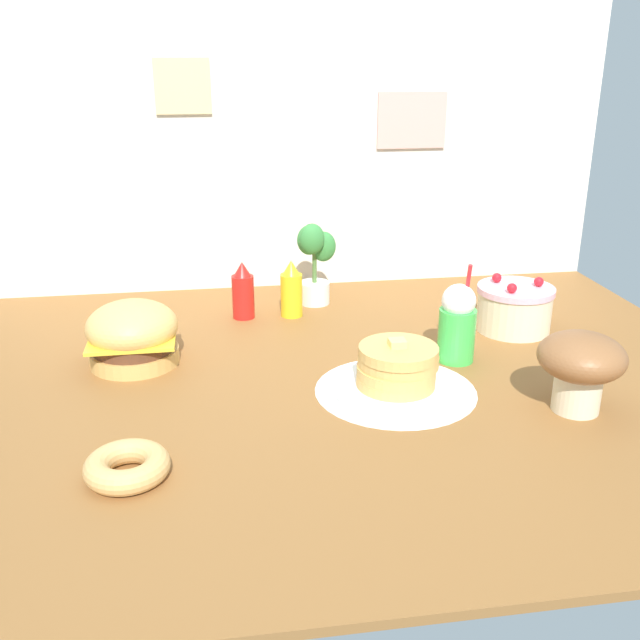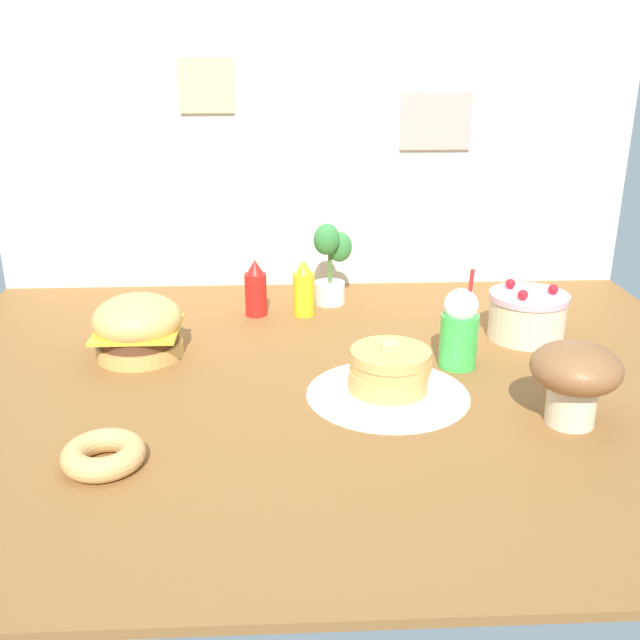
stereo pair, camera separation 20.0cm
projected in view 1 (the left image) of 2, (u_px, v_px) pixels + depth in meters
ground_plane at (332, 383)px, 1.93m from camera, size 2.29×1.74×0.02m
back_wall at (292, 139)px, 2.53m from camera, size 2.29×0.04×1.07m
doily_mat at (395, 390)px, 1.86m from camera, size 0.42×0.42×0.00m
burger at (133, 335)px, 2.00m from camera, size 0.25×0.25×0.18m
pancake_stack at (397, 371)px, 1.84m from camera, size 0.32×0.32×0.14m
layer_cake at (514, 308)px, 2.24m from camera, size 0.24×0.24×0.17m
ketchup_bottle at (243, 292)px, 2.34m from camera, size 0.07×0.07×0.19m
mustard_bottle at (291, 290)px, 2.36m from camera, size 0.07×0.07×0.19m
cream_soda_cup at (457, 323)px, 2.01m from camera, size 0.10×0.10×0.29m
donut_pink_glaze at (127, 466)px, 1.47m from camera, size 0.18×0.18×0.05m
potted_plant at (315, 260)px, 2.46m from camera, size 0.13×0.12×0.29m
mushroom_stool at (581, 364)px, 1.72m from camera, size 0.21×0.21×0.20m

